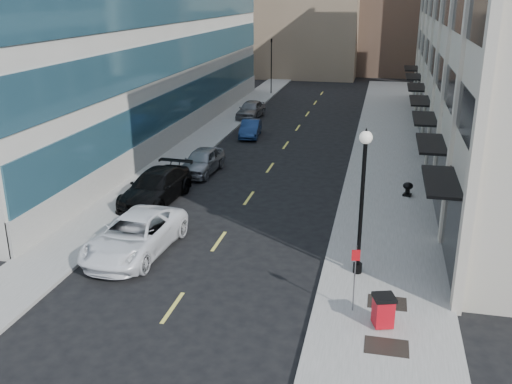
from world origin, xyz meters
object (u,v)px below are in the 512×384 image
at_px(sign_post, 355,269).
at_px(car_grey_sedan, 251,109).
at_px(car_blue_sedan, 250,129).
at_px(traffic_signal, 272,42).
at_px(car_silver_sedan, 202,161).
at_px(car_black_pickup, 156,187).
at_px(lamppost, 362,190).
at_px(urn_planter, 408,188).
at_px(trash_bin, 383,310).
at_px(car_white_van, 135,235).

bearing_deg(sign_post, car_grey_sedan, 97.99).
relative_size(car_blue_sedan, car_grey_sedan, 0.87).
distance_m(traffic_signal, car_silver_sedan, 30.52).
xyz_separation_m(car_black_pickup, car_grey_sedan, (0.00, 22.67, -0.06)).
xyz_separation_m(car_silver_sedan, sign_post, (10.37, -14.93, 0.98)).
relative_size(car_grey_sedan, lamppost, 0.78).
relative_size(car_black_pickup, urn_planter, 7.58).
height_order(car_grey_sedan, trash_bin, car_grey_sedan).
distance_m(car_black_pickup, car_grey_sedan, 22.67).
bearing_deg(car_black_pickup, lamppost, -26.13).
distance_m(traffic_signal, sign_post, 46.72).
distance_m(car_white_van, urn_planter, 15.41).
bearing_deg(car_white_van, car_grey_sedan, 96.62).
relative_size(trash_bin, sign_post, 0.45).
bearing_deg(car_white_van, lamppost, 3.31).
xyz_separation_m(lamppost, urn_planter, (2.20, 9.93, -3.04)).
bearing_deg(sign_post, car_black_pickup, 128.89).
height_order(traffic_signal, car_silver_sedan, traffic_signal).
xyz_separation_m(car_grey_sedan, trash_bin, (12.24, -32.79, -0.03)).
height_order(traffic_signal, car_white_van, traffic_signal).
distance_m(car_silver_sedan, car_blue_sedan, 10.11).
relative_size(car_blue_sedan, sign_post, 1.60).
bearing_deg(car_white_van, car_blue_sedan, 93.47).
bearing_deg(lamppost, trash_bin, -74.58).
relative_size(car_grey_sedan, sign_post, 1.84).
distance_m(traffic_signal, car_blue_sedan, 20.76).
relative_size(traffic_signal, car_blue_sedan, 1.73).
bearing_deg(car_black_pickup, car_blue_sedan, 87.61).
bearing_deg(lamppost, car_black_pickup, 150.43).
distance_m(lamppost, sign_post, 3.53).
height_order(sign_post, urn_planter, sign_post).
bearing_deg(car_grey_sedan, car_silver_sedan, -84.44).
height_order(car_blue_sedan, lamppost, lamppost).
relative_size(sign_post, urn_planter, 3.26).
relative_size(traffic_signal, lamppost, 1.17).
relative_size(car_white_van, car_grey_sedan, 1.30).
distance_m(car_black_pickup, sign_post, 14.61).
relative_size(car_silver_sedan, trash_bin, 4.02).
distance_m(traffic_signal, urn_planter, 35.42).
bearing_deg(car_white_van, trash_bin, -16.15).
height_order(traffic_signal, car_black_pickup, traffic_signal).
relative_size(traffic_signal, car_black_pickup, 1.19).
bearing_deg(urn_planter, trash_bin, -94.85).
distance_m(trash_bin, urn_planter, 13.75).
distance_m(car_blue_sedan, urn_planter, 16.90).
distance_m(car_silver_sedan, lamppost, 16.08).
distance_m(car_blue_sedan, trash_bin, 27.90).
bearing_deg(lamppost, car_blue_sedan, 113.55).
xyz_separation_m(car_white_van, car_blue_sedan, (0.00, 22.00, -0.18)).
xyz_separation_m(car_grey_sedan, sign_post, (11.20, -32.01, 0.97)).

